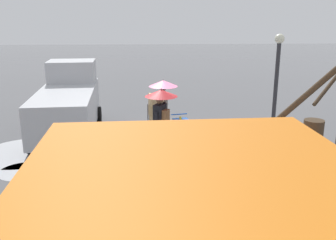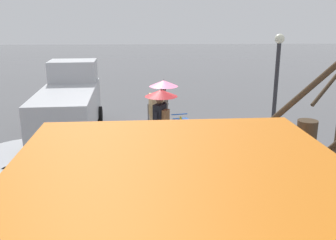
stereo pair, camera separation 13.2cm
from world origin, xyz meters
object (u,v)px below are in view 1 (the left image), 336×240
shopping_cart_vendor (182,129)px  pedestrian_pink_side (163,94)px  cargo_van_parked_right (68,104)px  hand_dolly_boxes (156,115)px  street_lamp (276,85)px  pedestrian_black_side (161,107)px  bare_tree_far (302,225)px

shopping_cart_vendor → pedestrian_pink_side: (0.62, -1.05, 1.02)m
cargo_van_parked_right → pedestrian_pink_side: cargo_van_parked_right is taller
hand_dolly_boxes → street_lamp: (-3.50, 2.04, 1.41)m
street_lamp → shopping_cart_vendor: bearing=-30.9°
pedestrian_black_side → street_lamp: (-3.38, 0.81, 0.80)m
cargo_van_parked_right → shopping_cart_vendor: cargo_van_parked_right is taller
cargo_van_parked_right → hand_dolly_boxes: cargo_van_parked_right is taller
hand_dolly_boxes → pedestrian_pink_side: bearing=-115.4°
bare_tree_far → hand_dolly_boxes: bearing=-78.8°
shopping_cart_vendor → street_lamp: size_ratio=0.27×
hand_dolly_boxes → street_lamp: street_lamp is taller
pedestrian_pink_side → pedestrian_black_side: same height
street_lamp → pedestrian_pink_side: bearing=-39.0°
street_lamp → hand_dolly_boxes: bearing=-30.2°
cargo_van_parked_right → bare_tree_far: bearing=117.6°
cargo_van_parked_right → street_lamp: bearing=156.1°
shopping_cart_vendor → bare_tree_far: size_ratio=0.27×
hand_dolly_boxes → pedestrian_pink_side: size_ratio=0.80×
cargo_van_parked_right → street_lamp: (-6.74, 2.99, 1.19)m
pedestrian_black_side → hand_dolly_boxes: bearing=-84.3°
cargo_van_parked_right → street_lamp: size_ratio=1.41×
shopping_cart_vendor → street_lamp: street_lamp is taller
shopping_cart_vendor → pedestrian_black_side: pedestrian_black_side is taller
hand_dolly_boxes → pedestrian_pink_side: 0.89m
pedestrian_black_side → street_lamp: 3.57m
shopping_cart_vendor → pedestrian_black_side: (0.77, 0.75, 1.00)m
hand_dolly_boxes → pedestrian_black_side: (-0.12, 1.23, 0.61)m
bare_tree_far → shopping_cart_vendor: bearing=-84.3°
hand_dolly_boxes → bare_tree_far: bearing=101.2°
shopping_cart_vendor → pedestrian_black_side: size_ratio=0.49×
cargo_van_parked_right → hand_dolly_boxes: (-3.24, 0.95, -0.22)m
shopping_cart_vendor → pedestrian_black_side: 1.47m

